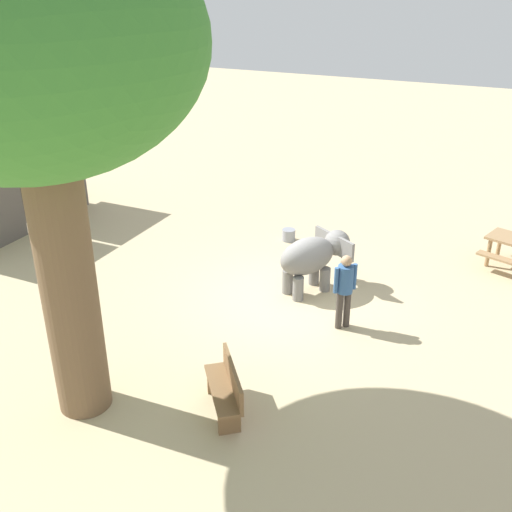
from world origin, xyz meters
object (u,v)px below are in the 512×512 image
Objects in this scene: elephant at (314,256)px; shade_tree_main at (33,55)px; market_stall_white at (38,175)px; feed_bucket at (289,235)px; wooden_bench at (227,388)px; person_handler at (345,286)px.

elephant is 7.54m from shade_tree_main.
elephant is at bearing -97.69° from market_stall_white.
feed_bucket is (1.08, -7.62, -0.98)m from market_stall_white.
wooden_bench is at bearing -147.18° from elephant.
market_stall_white is (2.50, 10.26, 0.19)m from person_handler.
elephant reaches higher than wooden_bench.
elephant is 1.36× the size of wooden_bench.
elephant is 0.72× the size of market_stall_white.
market_stall_white reaches higher than wooden_bench.
market_stall_white is (1.24, 9.15, 0.30)m from elephant.
shade_tree_main is 21.00× the size of feed_bucket.
market_stall_white is at bearing 98.04° from feed_bucket.
person_handler is 1.20× the size of wooden_bench.
feed_bucket is at bearing -4.31° from shade_tree_main.
shade_tree_main is 5.72m from wooden_bench.
shade_tree_main is at bearing -133.32° from market_stall_white.
market_stall_white is at bearing 19.75° from wooden_bench.
wooden_bench is 7.09m from feed_bucket.
elephant reaches higher than feed_bucket.
person_handler is 0.64× the size of market_stall_white.
wooden_bench is at bearing -121.96° from market_stall_white.
market_stall_white reaches higher than person_handler.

